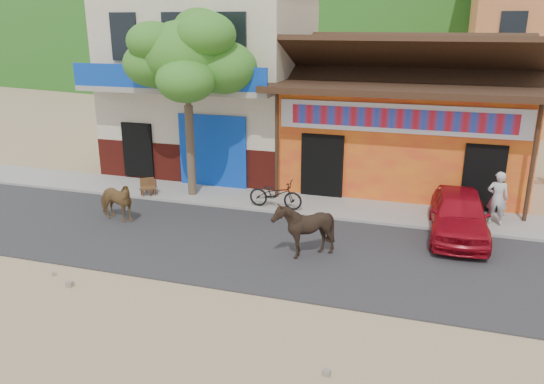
{
  "coord_description": "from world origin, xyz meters",
  "views": [
    {
      "loc": [
        3.09,
        -9.7,
        5.67
      ],
      "look_at": [
        -0.89,
        3.0,
        1.4
      ],
      "focal_mm": 35.0,
      "sensor_mm": 36.0,
      "label": 1
    }
  ],
  "objects_px": {
    "cafe_chair_left": "(148,182)",
    "cafe_chair_right": "(147,180)",
    "red_car": "(459,214)",
    "cow_tan": "(115,201)",
    "pedestrian": "(497,198)",
    "cow_dark": "(304,229)",
    "tree": "(188,105)",
    "scooter": "(276,194)"
  },
  "relations": [
    {
      "from": "cafe_chair_left",
      "to": "cafe_chair_right",
      "type": "distance_m",
      "value": 0.05
    },
    {
      "from": "red_car",
      "to": "cow_tan",
      "type": "bearing_deg",
      "value": -171.08
    },
    {
      "from": "pedestrian",
      "to": "cafe_chair_left",
      "type": "bearing_deg",
      "value": 5.07
    },
    {
      "from": "cow_dark",
      "to": "cafe_chair_right",
      "type": "relative_size",
      "value": 1.46
    },
    {
      "from": "cow_tan",
      "to": "cow_dark",
      "type": "height_order",
      "value": "cow_dark"
    },
    {
      "from": "cow_dark",
      "to": "cafe_chair_right",
      "type": "bearing_deg",
      "value": -111.62
    },
    {
      "from": "tree",
      "to": "cafe_chair_right",
      "type": "height_order",
      "value": "tree"
    },
    {
      "from": "red_car",
      "to": "pedestrian",
      "type": "bearing_deg",
      "value": 43.15
    },
    {
      "from": "cafe_chair_right",
      "to": "cow_dark",
      "type": "bearing_deg",
      "value": -63.16
    },
    {
      "from": "cow_tan",
      "to": "cafe_chair_left",
      "type": "xyz_separation_m",
      "value": [
        -0.25,
        2.29,
        -0.07
      ]
    },
    {
      "from": "scooter",
      "to": "cow_tan",
      "type": "bearing_deg",
      "value": 120.76
    },
    {
      "from": "scooter",
      "to": "pedestrian",
      "type": "bearing_deg",
      "value": -82.84
    },
    {
      "from": "pedestrian",
      "to": "red_car",
      "type": "bearing_deg",
      "value": 47.04
    },
    {
      "from": "tree",
      "to": "cow_tan",
      "type": "relative_size",
      "value": 4.18
    },
    {
      "from": "cow_dark",
      "to": "scooter",
      "type": "bearing_deg",
      "value": -146.57
    },
    {
      "from": "cow_tan",
      "to": "scooter",
      "type": "relative_size",
      "value": 0.83
    },
    {
      "from": "scooter",
      "to": "red_car",
      "type": "bearing_deg",
      "value": -92.82
    },
    {
      "from": "cafe_chair_right",
      "to": "red_car",
      "type": "bearing_deg",
      "value": -39.61
    },
    {
      "from": "cow_dark",
      "to": "cafe_chair_left",
      "type": "relative_size",
      "value": 1.62
    },
    {
      "from": "cow_tan",
      "to": "pedestrian",
      "type": "distance_m",
      "value": 11.06
    },
    {
      "from": "cafe_chair_left",
      "to": "cow_dark",
      "type": "bearing_deg",
      "value": -25.99
    },
    {
      "from": "tree",
      "to": "red_car",
      "type": "relative_size",
      "value": 1.6
    },
    {
      "from": "cow_tan",
      "to": "cafe_chair_left",
      "type": "distance_m",
      "value": 2.3
    },
    {
      "from": "cow_dark",
      "to": "pedestrian",
      "type": "xyz_separation_m",
      "value": [
        4.76,
        3.6,
        0.13
      ]
    },
    {
      "from": "cow_dark",
      "to": "red_car",
      "type": "distance_m",
      "value": 4.53
    },
    {
      "from": "pedestrian",
      "to": "cafe_chair_right",
      "type": "bearing_deg",
      "value": 5.07
    },
    {
      "from": "cow_dark",
      "to": "red_car",
      "type": "height_order",
      "value": "cow_dark"
    },
    {
      "from": "cow_tan",
      "to": "scooter",
      "type": "xyz_separation_m",
      "value": [
        4.25,
        2.29,
        -0.07
      ]
    },
    {
      "from": "red_car",
      "to": "cafe_chair_right",
      "type": "bearing_deg",
      "value": 175.52
    },
    {
      "from": "tree",
      "to": "cow_tan",
      "type": "distance_m",
      "value": 3.9
    },
    {
      "from": "cow_dark",
      "to": "scooter",
      "type": "height_order",
      "value": "cow_dark"
    },
    {
      "from": "tree",
      "to": "scooter",
      "type": "distance_m",
      "value": 4.04
    },
    {
      "from": "cow_tan",
      "to": "cafe_chair_left",
      "type": "relative_size",
      "value": 1.58
    },
    {
      "from": "tree",
      "to": "cow_tan",
      "type": "xyz_separation_m",
      "value": [
        -1.15,
        -2.79,
        -2.47
      ]
    },
    {
      "from": "red_car",
      "to": "cafe_chair_left",
      "type": "distance_m",
      "value": 9.91
    },
    {
      "from": "scooter",
      "to": "cafe_chair_right",
      "type": "height_order",
      "value": "cafe_chair_right"
    },
    {
      "from": "cow_dark",
      "to": "cafe_chair_left",
      "type": "distance_m",
      "value": 6.9
    },
    {
      "from": "cow_tan",
      "to": "cow_dark",
      "type": "bearing_deg",
      "value": -85.88
    },
    {
      "from": "cow_tan",
      "to": "red_car",
      "type": "xyz_separation_m",
      "value": [
        9.65,
        1.79,
        0.03
      ]
    },
    {
      "from": "cow_tan",
      "to": "scooter",
      "type": "bearing_deg",
      "value": -50.08
    },
    {
      "from": "scooter",
      "to": "cafe_chair_right",
      "type": "bearing_deg",
      "value": 92.47
    },
    {
      "from": "red_car",
      "to": "scooter",
      "type": "height_order",
      "value": "red_car"
    }
  ]
}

